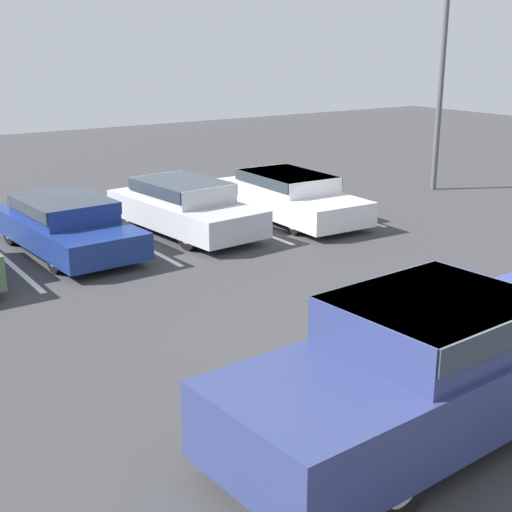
% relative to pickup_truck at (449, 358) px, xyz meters
% --- Properties ---
extents(ground_plane, '(60.00, 60.00, 0.00)m').
position_rel_pickup_truck_xyz_m(ground_plane, '(0.99, 0.40, -0.85)').
color(ground_plane, '#38383A').
extents(stall_stripe_b, '(0.12, 4.38, 0.01)m').
position_rel_pickup_truck_xyz_m(stall_stripe_b, '(-2.53, 9.41, -0.85)').
color(stall_stripe_b, white).
rests_on(stall_stripe_b, ground_plane).
extents(stall_stripe_c, '(0.12, 4.38, 0.01)m').
position_rel_pickup_truck_xyz_m(stall_stripe_c, '(0.31, 9.41, -0.85)').
color(stall_stripe_c, white).
rests_on(stall_stripe_c, ground_plane).
extents(stall_stripe_d, '(0.12, 4.38, 0.01)m').
position_rel_pickup_truck_xyz_m(stall_stripe_d, '(3.15, 9.41, -0.85)').
color(stall_stripe_d, white).
rests_on(stall_stripe_d, ground_plane).
extents(stall_stripe_e, '(0.12, 4.38, 0.01)m').
position_rel_pickup_truck_xyz_m(stall_stripe_e, '(5.99, 9.41, -0.85)').
color(stall_stripe_e, white).
rests_on(stall_stripe_e, ground_plane).
extents(pickup_truck, '(6.27, 2.35, 1.68)m').
position_rel_pickup_truck_xyz_m(pickup_truck, '(0.00, 0.00, 0.00)').
color(pickup_truck, navy).
rests_on(pickup_truck, ground_plane).
extents(parked_sedan_b, '(2.05, 4.53, 1.17)m').
position_rel_pickup_truck_xyz_m(parked_sedan_b, '(-1.21, 9.62, -0.22)').
color(parked_sedan_b, navy).
rests_on(parked_sedan_b, ground_plane).
extents(parked_sedan_c, '(2.14, 4.54, 1.24)m').
position_rel_pickup_truck_xyz_m(parked_sedan_c, '(1.66, 9.58, -0.19)').
color(parked_sedan_c, '#B7BABF').
rests_on(parked_sedan_c, ground_plane).
extents(parked_sedan_d, '(1.92, 4.75, 1.16)m').
position_rel_pickup_truck_xyz_m(parked_sedan_d, '(4.55, 9.31, -0.23)').
color(parked_sedan_d, silver).
rests_on(parked_sedan_d, ground_plane).
extents(light_post, '(0.70, 0.36, 6.29)m').
position_rel_pickup_truck_xyz_m(light_post, '(10.44, 9.77, 3.11)').
color(light_post, '#515156').
rests_on(light_post, ground_plane).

